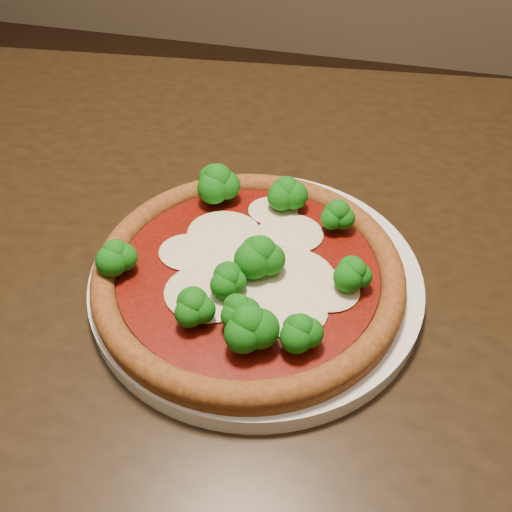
# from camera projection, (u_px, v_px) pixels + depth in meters

# --- Properties ---
(floor) EXTENTS (4.00, 4.00, 0.00)m
(floor) POSITION_uv_depth(u_px,v_px,m) (181.00, 465.00, 1.20)
(floor) COLOR black
(floor) RESTS_ON ground
(dining_table) EXTENTS (1.34, 1.00, 0.75)m
(dining_table) POSITION_uv_depth(u_px,v_px,m) (226.00, 315.00, 0.64)
(dining_table) COLOR black
(dining_table) RESTS_ON floor
(plate) EXTENTS (0.31, 0.31, 0.02)m
(plate) POSITION_uv_depth(u_px,v_px,m) (256.00, 279.00, 0.54)
(plate) COLOR silver
(plate) RESTS_ON dining_table
(pizza) EXTENTS (0.28, 0.28, 0.06)m
(pizza) POSITION_uv_depth(u_px,v_px,m) (249.00, 269.00, 0.52)
(pizza) COLOR brown
(pizza) RESTS_ON plate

